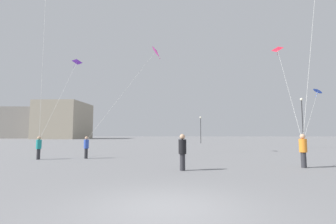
# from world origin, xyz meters

# --- Properties ---
(ground_plane) EXTENTS (300.00, 300.00, 0.00)m
(ground_plane) POSITION_xyz_m (0.00, 0.00, 0.00)
(ground_plane) COLOR slate
(person_in_teal) EXTENTS (0.35, 0.35, 1.59)m
(person_in_teal) POSITION_xyz_m (-8.88, 10.85, 0.87)
(person_in_teal) COLOR #2D2D33
(person_in_teal) RESTS_ON ground_plane
(person_in_blue) EXTENTS (0.34, 0.34, 1.57)m
(person_in_blue) POSITION_xyz_m (-5.81, 11.51, 0.86)
(person_in_blue) COLOR #2D2D33
(person_in_blue) RESTS_ON ground_plane
(person_in_orange) EXTENTS (0.38, 0.38, 1.76)m
(person_in_orange) POSITION_xyz_m (7.19, 6.84, 0.97)
(person_in_orange) COLOR #2D2D33
(person_in_orange) RESTS_ON ground_plane
(person_in_black) EXTENTS (0.38, 0.38, 1.76)m
(person_in_black) POSITION_xyz_m (0.78, 5.89, 0.96)
(person_in_black) COLOR #2D2D33
(person_in_black) RESTS_ON ground_plane
(kite_violet_delta) EXTENTS (2.69, 12.47, 9.59)m
(kite_violet_delta) POSITION_xyz_m (-10.99, 22.32, 10.14)
(kite_violet_delta) COLOR purple
(kite_cobalt_diamond) EXTENTS (8.15, 11.09, 4.98)m
(kite_cobalt_diamond) POSITION_xyz_m (14.70, 17.21, 5.89)
(kite_cobalt_diamond) COLOR blue
(kite_crimson_delta) EXTENTS (8.20, 19.19, 12.15)m
(kite_crimson_delta) POSITION_xyz_m (14.44, 24.58, 12.55)
(kite_crimson_delta) COLOR red
(kite_magenta_diamond) EXTENTS (5.17, 4.95, 8.68)m
(kite_magenta_diamond) POSITION_xyz_m (-1.08, 15.88, 9.42)
(kite_magenta_diamond) COLOR #D12899
(building_left_hall) EXTENTS (19.24, 8.73, 11.70)m
(building_left_hall) POSITION_xyz_m (-55.00, 85.19, 5.85)
(building_left_hall) COLOR gray
(building_left_hall) RESTS_ON ground_plane
(building_centre_hall) EXTENTS (15.19, 18.43, 12.83)m
(building_centre_hall) POSITION_xyz_m (-37.00, 79.56, 6.41)
(building_centre_hall) COLOR #A39984
(building_centre_hall) RESTS_ON ground_plane
(lamppost_east) EXTENTS (0.36, 0.36, 6.32)m
(lamppost_east) POSITION_xyz_m (17.13, 24.42, 4.10)
(lamppost_east) COLOR #2D2D30
(lamppost_east) RESTS_ON ground_plane
(lamppost_west) EXTENTS (0.36, 0.36, 4.93)m
(lamppost_west) POSITION_xyz_m (6.09, 38.21, 3.31)
(lamppost_west) COLOR #2D2D30
(lamppost_west) RESTS_ON ground_plane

